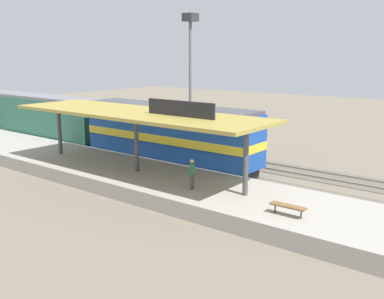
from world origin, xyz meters
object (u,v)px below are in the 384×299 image
platform_bench (288,206)px  passenger_carriage_single (30,116)px  light_mast (190,52)px  locomotive (169,135)px  person_waiting (192,173)px

platform_bench → passenger_carriage_single: passenger_carriage_single is taller
passenger_carriage_single → light_mast: 16.99m
locomotive → passenger_carriage_single: size_ratio=0.72×
platform_bench → light_mast: light_mast is taller
platform_bench → light_mast: 22.72m
locomotive → light_mast: bearing=28.2°
locomotive → platform_bench: bearing=-115.8°
light_mast → person_waiting: 18.28m
platform_bench → light_mast: (13.80, 16.61, 7.05)m
light_mast → person_waiting: light_mast is taller
locomotive → passenger_carriage_single: bearing=90.0°
locomotive → passenger_carriage_single: 18.00m
passenger_carriage_single → person_waiting: bearing=-102.8°
platform_bench → person_waiting: person_waiting is taller
platform_bench → passenger_carriage_single: (6.00, 30.43, 0.97)m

